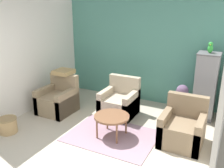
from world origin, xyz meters
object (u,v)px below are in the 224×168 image
Objects in this scene: parrot at (210,48)px; potted_plant at (182,95)px; armchair_middle at (119,103)px; armchair_left at (58,100)px; wicker_basket at (8,125)px; coffee_table at (112,118)px; birdcage at (205,87)px; armchair_right at (183,129)px.

parrot is 1.27m from potted_plant.
armchair_middle reaches higher than potted_plant.
armchair_left is 2.36× the size of wicker_basket.
parrot is (3.12, 1.24, 1.31)m from armchair_left.
coffee_table is 1.98m from potted_plant.
potted_plant is (-0.50, 0.06, -0.31)m from birdcage.
coffee_table is at bearing -130.93° from parrot.
armchair_left is at bearing 78.20° from wicker_basket.
parrot is at bearing -6.18° from potted_plant.
potted_plant is at bearing 31.74° from armchair_middle.
armchair_right is at bearing -98.03° from birdcage.
coffee_table is 0.78× the size of armchair_middle.
birdcage reaches higher than armchair_middle.
wicker_basket is at bearing -132.61° from armchair_middle.
parrot is (0.18, 1.30, 1.31)m from armchair_right.
armchair_right is (2.94, -0.06, 0.00)m from armchair_left.
birdcage reaches higher than wicker_basket.
armchair_right is 1.85m from parrot.
birdcage is at bearing -6.40° from potted_plant.
birdcage reaches higher than potted_plant.
armchair_middle is (-1.56, 0.58, 0.00)m from armchair_right.
armchair_left is at bearing -158.40° from birdcage.
armchair_right reaches higher than potted_plant.
armchair_left is at bearing 178.87° from armchair_right.
birdcage reaches higher than armchair_left.
coffee_table reaches higher than wicker_basket.
armchair_left reaches higher than coffee_table.
coffee_table is at bearing -163.23° from armchair_right.
birdcage reaches higher than armchair_right.
coffee_table is at bearing -130.96° from birdcage.
parrot is at bearing 21.63° from armchair_left.
armchair_left is at bearing -159.29° from armchair_middle.
coffee_table is at bearing 22.99° from wicker_basket.
coffee_table is 0.78× the size of armchair_left.
armchair_middle is 3.62× the size of parrot.
potted_plant is at bearing 26.23° from armchair_left.
armchair_middle is (-0.29, 0.96, -0.11)m from coffee_table.
armchair_left is at bearing -158.37° from parrot.
wicker_basket is (-3.38, -2.50, -1.43)m from parrot.
armchair_right and armchair_middle have the same top height.
armchair_left is 1.00× the size of armchair_right.
parrot is at bearing 49.07° from coffee_table.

